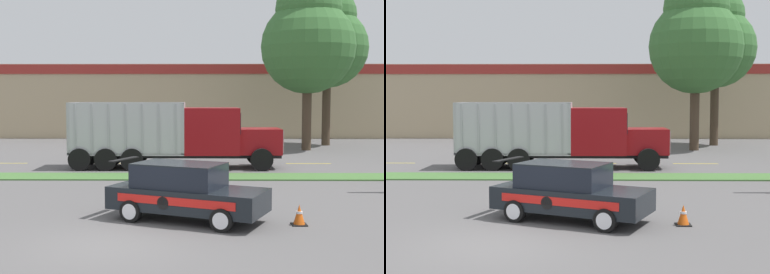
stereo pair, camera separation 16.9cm
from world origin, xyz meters
The scene contains 12 objects.
ground_plane centered at (0.00, 0.00, 0.00)m, with size 600.00×600.00×0.00m, color #5B5959.
grass_verge centered at (0.00, 10.77, 0.03)m, with size 120.00×2.00×0.06m, color #477538.
centre_line_3 centered at (-8.25, 15.77, 0.00)m, with size 2.40×0.14×0.01m, color yellow.
centre_line_4 centered at (-2.85, 15.77, 0.00)m, with size 2.40×0.14×0.01m, color yellow.
centre_line_5 centered at (2.55, 15.77, 0.00)m, with size 2.40×0.14×0.01m, color yellow.
centre_line_6 centered at (7.95, 15.77, 0.00)m, with size 2.40×0.14×0.01m, color yellow.
dump_truck_lead centered at (1.73, 14.05, 1.56)m, with size 10.41×2.73×3.27m.
rally_car centered at (1.67, 2.48, 0.84)m, with size 4.74×3.41×1.67m.
traffic_cone centered at (4.81, 1.93, 0.28)m, with size 0.42×0.42×0.57m.
store_building_backdrop centered at (1.46, 39.34, 3.21)m, with size 43.46×12.10×6.41m.
tree_behind_left centered at (11.55, 27.01, 7.71)m, with size 5.85×5.85×11.54m.
tree_behind_centre centered at (9.35, 23.26, 7.48)m, with size 6.22×6.22×11.53m.
Camera 1 is at (2.02, -12.50, 3.46)m, focal length 50.00 mm.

